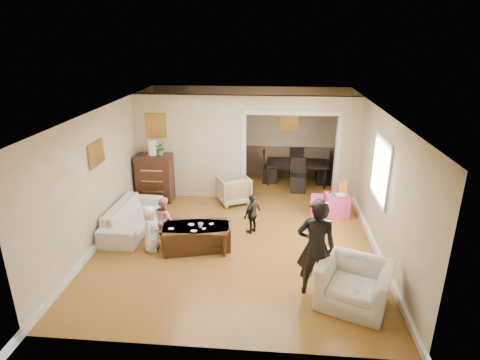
# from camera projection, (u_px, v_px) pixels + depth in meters

# --- Properties ---
(floor) EXTENTS (7.00, 7.00, 0.00)m
(floor) POSITION_uv_depth(u_px,v_px,m) (239.00, 229.00, 8.61)
(floor) COLOR #A9752B
(floor) RESTS_ON ground
(partition_left) EXTENTS (2.75, 0.18, 2.60)m
(partition_left) POSITION_uv_depth(u_px,v_px,m) (191.00, 147.00, 9.95)
(partition_left) COLOR beige
(partition_left) RESTS_ON ground
(partition_right) EXTENTS (0.55, 0.18, 2.60)m
(partition_right) POSITION_uv_depth(u_px,v_px,m) (347.00, 151.00, 9.64)
(partition_right) COLOR beige
(partition_right) RESTS_ON ground
(partition_header) EXTENTS (2.22, 0.18, 0.35)m
(partition_header) POSITION_uv_depth(u_px,v_px,m) (292.00, 103.00, 9.36)
(partition_header) COLOR beige
(partition_header) RESTS_ON partition_right
(window_pane) EXTENTS (0.03, 0.95, 1.10)m
(window_pane) POSITION_uv_depth(u_px,v_px,m) (382.00, 170.00, 7.48)
(window_pane) COLOR white
(window_pane) RESTS_ON ground
(framed_art_partition) EXTENTS (0.45, 0.03, 0.55)m
(framed_art_partition) POSITION_uv_depth(u_px,v_px,m) (156.00, 126.00, 9.74)
(framed_art_partition) COLOR brown
(framed_art_partition) RESTS_ON partition_left
(framed_art_sofa_wall) EXTENTS (0.03, 0.55, 0.40)m
(framed_art_sofa_wall) POSITION_uv_depth(u_px,v_px,m) (96.00, 154.00, 7.65)
(framed_art_sofa_wall) COLOR brown
(framed_art_alcove) EXTENTS (0.45, 0.03, 0.55)m
(framed_art_alcove) POSITION_uv_depth(u_px,v_px,m) (289.00, 120.00, 11.15)
(framed_art_alcove) COLOR brown
(sofa) EXTENTS (0.84, 1.99, 0.57)m
(sofa) POSITION_uv_depth(u_px,v_px,m) (133.00, 217.00, 8.50)
(sofa) COLOR beige
(sofa) RESTS_ON ground
(armchair_back) EXTENTS (0.97, 0.98, 0.68)m
(armchair_back) POSITION_uv_depth(u_px,v_px,m) (234.00, 189.00, 9.86)
(armchair_back) COLOR tan
(armchair_back) RESTS_ON ground
(armchair_front) EXTENTS (1.34, 1.26, 0.69)m
(armchair_front) POSITION_uv_depth(u_px,v_px,m) (354.00, 284.00, 6.12)
(armchair_front) COLOR beige
(armchair_front) RESTS_ON ground
(dresser) EXTENTS (0.87, 0.49, 1.20)m
(dresser) POSITION_uv_depth(u_px,v_px,m) (155.00, 178.00, 9.89)
(dresser) COLOR black
(dresser) RESTS_ON ground
(table_lamp) EXTENTS (0.22, 0.22, 0.36)m
(table_lamp) POSITION_uv_depth(u_px,v_px,m) (153.00, 148.00, 9.62)
(table_lamp) COLOR #FAECCC
(table_lamp) RESTS_ON dresser
(potted_plant) EXTENTS (0.30, 0.26, 0.33)m
(potted_plant) POSITION_uv_depth(u_px,v_px,m) (161.00, 148.00, 9.61)
(potted_plant) COLOR #3C6D30
(potted_plant) RESTS_ON dresser
(coffee_table) EXTENTS (1.40, 0.94, 0.48)m
(coffee_table) POSITION_uv_depth(u_px,v_px,m) (196.00, 237.00, 7.76)
(coffee_table) COLOR #3A2012
(coffee_table) RESTS_ON ground
(coffee_cup) EXTENTS (0.12, 0.12, 0.09)m
(coffee_cup) POSITION_uv_depth(u_px,v_px,m) (200.00, 225.00, 7.60)
(coffee_cup) COLOR silver
(coffee_cup) RESTS_ON coffee_table
(play_table) EXTENTS (0.56, 0.56, 0.49)m
(play_table) POSITION_uv_depth(u_px,v_px,m) (336.00, 205.00, 9.20)
(play_table) COLOR #FF4392
(play_table) RESTS_ON ground
(cereal_box) EXTENTS (0.21, 0.09, 0.30)m
(cereal_box) POSITION_uv_depth(u_px,v_px,m) (342.00, 187.00, 9.15)
(cereal_box) COLOR gold
(cereal_box) RESTS_ON play_table
(cyan_cup) EXTENTS (0.08, 0.08, 0.08)m
(cyan_cup) POSITION_uv_depth(u_px,v_px,m) (333.00, 194.00, 9.06)
(cyan_cup) COLOR #25BCAF
(cyan_cup) RESTS_ON play_table
(toy_block) EXTENTS (0.10, 0.09, 0.05)m
(toy_block) POSITION_uv_depth(u_px,v_px,m) (331.00, 192.00, 9.23)
(toy_block) COLOR red
(toy_block) RESTS_ON play_table
(play_bowl) EXTENTS (0.26, 0.26, 0.06)m
(play_bowl) POSITION_uv_depth(u_px,v_px,m) (340.00, 196.00, 8.99)
(play_bowl) COLOR white
(play_bowl) RESTS_ON play_table
(dining_table) EXTENTS (1.75, 1.07, 0.59)m
(dining_table) POSITION_uv_depth(u_px,v_px,m) (297.00, 173.00, 11.16)
(dining_table) COLOR black
(dining_table) RESTS_ON ground
(adult_person) EXTENTS (0.61, 0.40, 1.65)m
(adult_person) POSITION_uv_depth(u_px,v_px,m) (316.00, 247.00, 6.22)
(adult_person) COLOR black
(adult_person) RESTS_ON ground
(child_kneel_a) EXTENTS (0.33, 0.47, 0.92)m
(child_kneel_a) POSITION_uv_depth(u_px,v_px,m) (151.00, 229.00, 7.61)
(child_kneel_a) COLOR white
(child_kneel_a) RESTS_ON ground
(child_kneel_b) EXTENTS (0.54, 0.57, 0.93)m
(child_kneel_b) POSITION_uv_depth(u_px,v_px,m) (165.00, 219.00, 8.02)
(child_kneel_b) COLOR pink
(child_kneel_b) RESTS_ON ground
(child_toddler) EXTENTS (0.46, 0.53, 0.86)m
(child_toddler) POSITION_uv_depth(u_px,v_px,m) (252.00, 214.00, 8.31)
(child_toddler) COLOR black
(child_toddler) RESTS_ON ground
(craft_papers) EXTENTS (0.84, 0.43, 0.00)m
(craft_papers) POSITION_uv_depth(u_px,v_px,m) (192.00, 227.00, 7.61)
(craft_papers) COLOR white
(craft_papers) RESTS_ON coffee_table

